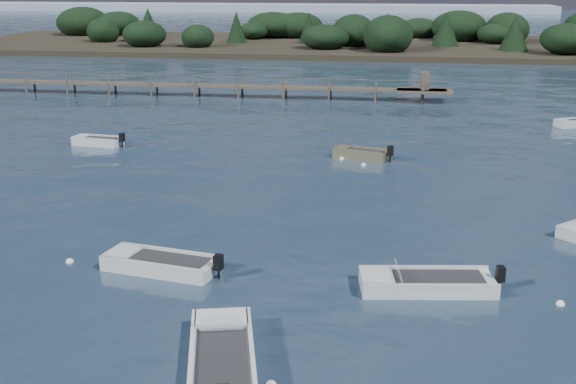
% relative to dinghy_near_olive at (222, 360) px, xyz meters
% --- Properties ---
extents(ground, '(400.00, 400.00, 0.00)m').
position_rel_dinghy_near_olive_xyz_m(ground, '(3.04, 60.57, -0.17)').
color(ground, '#182839').
rests_on(ground, ground).
extents(dinghy_near_olive, '(3.04, 5.54, 1.32)m').
position_rel_dinghy_near_olive_xyz_m(dinghy_near_olive, '(0.00, 0.00, 0.00)').
color(dinghy_near_olive, silver).
rests_on(dinghy_near_olive, ground).
extents(dinghy_mid_white_a, '(5.28, 2.48, 1.21)m').
position_rel_dinghy_near_olive_xyz_m(dinghy_mid_white_a, '(6.06, 6.36, -0.02)').
color(dinghy_mid_white_a, silver).
rests_on(dinghy_mid_white_a, ground).
extents(tender_far_grey, '(3.72, 1.74, 1.18)m').
position_rel_dinghy_near_olive_xyz_m(tender_far_grey, '(-15.29, 26.98, -0.01)').
color(tender_far_grey, silver).
rests_on(tender_far_grey, ground).
extents(tender_far_grey_b, '(3.44, 2.44, 1.18)m').
position_rel_dinghy_near_olive_xyz_m(tender_far_grey_b, '(18.15, 38.60, -0.01)').
color(tender_far_grey_b, silver).
rests_on(tender_far_grey_b, ground).
extents(dinghy_mid_grey, '(4.91, 2.47, 1.22)m').
position_rel_dinghy_near_olive_xyz_m(dinghy_mid_grey, '(-4.06, 6.61, -0.01)').
color(dinghy_mid_grey, silver).
rests_on(dinghy_mid_grey, ground).
extents(tender_far_white, '(3.81, 2.23, 1.28)m').
position_rel_dinghy_near_olive_xyz_m(tender_far_white, '(2.57, 25.90, 0.01)').
color(tender_far_white, '#696546').
rests_on(tender_far_white, ground).
extents(buoy_b, '(0.32, 0.32, 0.32)m').
position_rel_dinghy_near_olive_xyz_m(buoy_b, '(10.62, 5.78, -0.17)').
color(buoy_b, white).
rests_on(buoy_b, ground).
extents(buoy_c, '(0.32, 0.32, 0.32)m').
position_rel_dinghy_near_olive_xyz_m(buoy_c, '(-7.93, 6.85, -0.17)').
color(buoy_c, white).
rests_on(buoy_c, ground).
extents(buoy_e, '(0.32, 0.32, 0.32)m').
position_rel_dinghy_near_olive_xyz_m(buoy_e, '(1.40, 25.59, -0.17)').
color(buoy_e, white).
rests_on(buoy_e, ground).
extents(buoy_extra_a, '(0.32, 0.32, 0.32)m').
position_rel_dinghy_near_olive_xyz_m(buoy_extra_a, '(2.83, 24.17, -0.17)').
color(buoy_extra_a, white).
rests_on(buoy_extra_a, ground).
extents(jetty, '(64.50, 3.20, 3.40)m').
position_rel_dinghy_near_olive_xyz_m(jetty, '(-18.70, 48.57, 0.81)').
color(jetty, '#50463B').
rests_on(jetty, ground).
extents(far_headland, '(190.00, 40.00, 5.80)m').
position_rel_dinghy_near_olive_xyz_m(far_headland, '(28.04, 100.57, 1.79)').
color(far_headland, black).
rests_on(far_headland, ground).
extents(distant_haze, '(280.00, 20.00, 2.40)m').
position_rel_dinghy_near_olive_xyz_m(distant_haze, '(-86.96, 230.57, -0.17)').
color(distant_haze, '#8A9AAB').
rests_on(distant_haze, ground).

